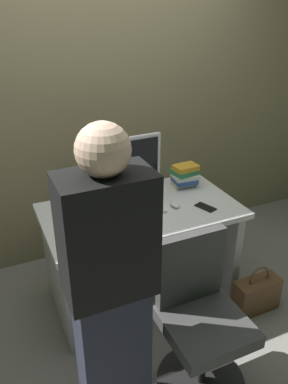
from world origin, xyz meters
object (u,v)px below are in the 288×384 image
person_at_desk (110,291)px  handbag (256,294)px  keyboard (134,213)px  mouse (175,204)px  cup_near_keyboard (83,220)px  monitor (125,166)px  cell_phone (205,207)px  office_chair (200,323)px  desk (141,238)px  cup_by_monitor (75,204)px  book_stack (185,175)px

person_at_desk → handbag: bearing=14.3°
keyboard → mouse: (0.30, -0.01, 0.01)m
cup_near_keyboard → monitor: bearing=31.9°
cell_phone → office_chair: bearing=-143.4°
cell_phone → desk: bearing=136.9°
desk → cell_phone: (0.41, -0.17, 0.25)m
keyboard → monitor: bearing=83.4°
cup_near_keyboard → cup_by_monitor: cup_by_monitor is taller
mouse → person_at_desk: bearing=-135.2°
person_at_desk → mouse: size_ratio=16.39×
office_chair → mouse: (0.22, 0.72, 0.35)m
desk → cup_by_monitor: (-0.42, 0.15, 0.29)m
monitor → office_chair: bearing=-87.2°
handbag → keyboard: bearing=151.1°
desk → cup_near_keyboard: size_ratio=14.94×
mouse → book_stack: size_ratio=0.50×
person_at_desk → monitor: person_at_desk is taller
keyboard → handbag: size_ratio=1.14×
person_at_desk → cup_by_monitor: bearing=84.9°
book_stack → cell_phone: (-0.04, -0.36, -0.09)m
mouse → cup_near_keyboard: bearing=179.4°
desk → book_stack: bearing=23.0°
monitor → cup_by_monitor: (-0.38, -0.03, -0.21)m
mouse → monitor: bearing=137.2°
office_chair → book_stack: 1.15m
cup_by_monitor → book_stack: (0.86, 0.04, 0.04)m
keyboard → mouse: bearing=0.2°
desk → cell_phone: size_ratio=9.28×
cell_phone → cup_by_monitor: bearing=138.2°
monitor → mouse: (0.27, -0.25, -0.24)m
person_at_desk → cell_phone: 1.10m
cup_by_monitor → desk: bearing=-20.2°
monitor → book_stack: size_ratio=2.68×
desk → book_stack: (0.45, 0.19, 0.33)m
monitor → handbag: 1.32m
cup_by_monitor → handbag: bearing=-29.8°
monitor → cup_near_keyboard: monitor is taller
book_stack → handbag: size_ratio=0.53×
keyboard → cell_phone: keyboard is taller
desk → handbag: (0.70, -0.48, -0.38)m
keyboard → cell_phone: (0.49, -0.11, -0.01)m
cell_phone → person_at_desk: bearing=-166.2°
desk → keyboard: (-0.08, -0.06, 0.25)m
book_stack → cell_phone: size_ratio=1.40×
person_at_desk → cup_near_keyboard: (0.08, 0.73, -0.04)m
keyboard → book_stack: 0.58m
desk → monitor: size_ratio=2.47×
cup_near_keyboard → handbag: 1.37m
book_stack → cup_near_keyboard: bearing=-164.0°
desk → cup_near_keyboard: bearing=-171.9°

